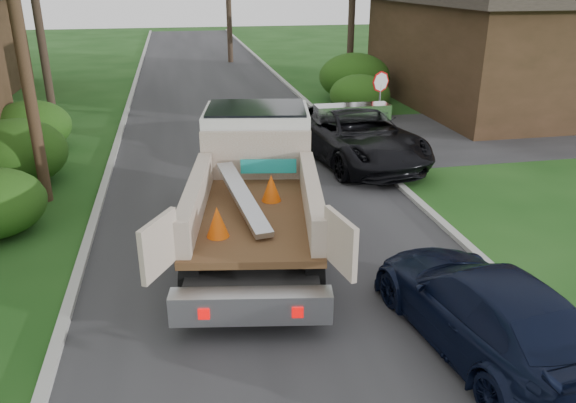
{
  "coord_description": "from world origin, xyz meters",
  "views": [
    {
      "loc": [
        -1.93,
        -9.9,
        5.55
      ],
      "look_at": [
        0.2,
        0.72,
        1.2
      ],
      "focal_mm": 35.0,
      "sensor_mm": 36.0,
      "label": 1
    }
  ],
  "objects_px": {
    "flatbed_truck": "(256,172)",
    "black_pickup": "(355,135)",
    "house_right": "(507,33)",
    "navy_suv": "(486,309)",
    "stop_sign": "(380,91)"
  },
  "relations": [
    {
      "from": "flatbed_truck",
      "to": "black_pickup",
      "type": "relative_size",
      "value": 1.2
    },
    {
      "from": "stop_sign",
      "to": "flatbed_truck",
      "type": "height_order",
      "value": "flatbed_truck"
    },
    {
      "from": "house_right",
      "to": "black_pickup",
      "type": "distance_m",
      "value": 12.1
    },
    {
      "from": "black_pickup",
      "to": "navy_suv",
      "type": "height_order",
      "value": "black_pickup"
    },
    {
      "from": "stop_sign",
      "to": "navy_suv",
      "type": "height_order",
      "value": "stop_sign"
    },
    {
      "from": "house_right",
      "to": "flatbed_truck",
      "type": "bearing_deg",
      "value": -138.07
    },
    {
      "from": "navy_suv",
      "to": "black_pickup",
      "type": "bearing_deg",
      "value": -102.35
    },
    {
      "from": "house_right",
      "to": "navy_suv",
      "type": "height_order",
      "value": "house_right"
    },
    {
      "from": "house_right",
      "to": "flatbed_truck",
      "type": "relative_size",
      "value": 1.77
    },
    {
      "from": "flatbed_truck",
      "to": "black_pickup",
      "type": "height_order",
      "value": "flatbed_truck"
    },
    {
      "from": "house_right",
      "to": "stop_sign",
      "type": "bearing_deg",
      "value": -147.34
    },
    {
      "from": "flatbed_truck",
      "to": "navy_suv",
      "type": "distance_m",
      "value": 5.98
    },
    {
      "from": "house_right",
      "to": "flatbed_truck",
      "type": "height_order",
      "value": "house_right"
    },
    {
      "from": "flatbed_truck",
      "to": "black_pickup",
      "type": "distance_m",
      "value": 6.09
    },
    {
      "from": "house_right",
      "to": "navy_suv",
      "type": "relative_size",
      "value": 2.71
    }
  ]
}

